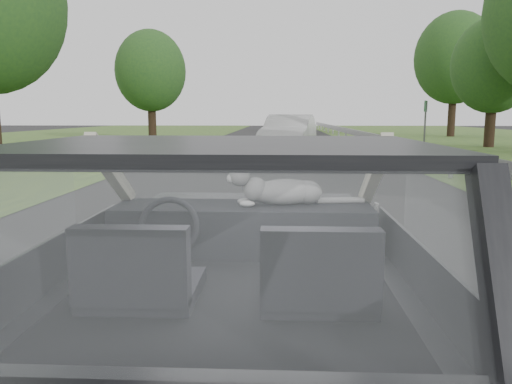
# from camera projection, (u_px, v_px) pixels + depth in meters

# --- Properties ---
(subject_car) EXTENTS (1.80, 4.00, 1.45)m
(subject_car) POSITION_uv_depth(u_px,v_px,m) (234.00, 281.00, 2.51)
(subject_car) COLOR black
(subject_car) RESTS_ON ground
(dashboard) EXTENTS (1.58, 0.45, 0.30)m
(dashboard) POSITION_uv_depth(u_px,v_px,m) (243.00, 229.00, 3.11)
(dashboard) COLOR black
(dashboard) RESTS_ON subject_car
(driver_seat) EXTENTS (0.50, 0.72, 0.42)m
(driver_seat) POSITION_uv_depth(u_px,v_px,m) (138.00, 268.00, 2.22)
(driver_seat) COLOR black
(driver_seat) RESTS_ON subject_car
(passenger_seat) EXTENTS (0.50, 0.72, 0.42)m
(passenger_seat) POSITION_uv_depth(u_px,v_px,m) (318.00, 270.00, 2.18)
(passenger_seat) COLOR black
(passenger_seat) RESTS_ON subject_car
(steering_wheel) EXTENTS (0.36, 0.36, 0.04)m
(steering_wheel) POSITION_uv_depth(u_px,v_px,m) (169.00, 228.00, 2.82)
(steering_wheel) COLOR black
(steering_wheel) RESTS_ON dashboard
(cat) EXTENTS (0.65, 0.33, 0.28)m
(cat) POSITION_uv_depth(u_px,v_px,m) (284.00, 190.00, 3.08)
(cat) COLOR gray
(cat) RESTS_ON dashboard
(guardrail) EXTENTS (0.05, 90.00, 0.32)m
(guardrail) POSITION_uv_depth(u_px,v_px,m) (447.00, 155.00, 12.19)
(guardrail) COLOR #A2A2A2
(guardrail) RESTS_ON ground
(other_car) EXTENTS (2.66, 5.01, 1.56)m
(other_car) POSITION_uv_depth(u_px,v_px,m) (289.00, 135.00, 19.35)
(other_car) COLOR silver
(other_car) RESTS_ON ground
(highway_sign) EXTENTS (0.43, 0.86, 2.23)m
(highway_sign) POSITION_uv_depth(u_px,v_px,m) (425.00, 124.00, 24.47)
(highway_sign) COLOR #186228
(highway_sign) RESTS_ON ground
(tree_2) EXTENTS (4.53, 4.53, 5.96)m
(tree_2) POSITION_uv_depth(u_px,v_px,m) (493.00, 84.00, 23.63)
(tree_2) COLOR #20441E
(tree_2) RESTS_ON ground
(tree_3) EXTENTS (7.32, 7.32, 8.47)m
(tree_3) POSITION_uv_depth(u_px,v_px,m) (454.00, 76.00, 35.26)
(tree_3) COLOR #20441E
(tree_3) RESTS_ON ground
(tree_6) EXTENTS (5.58, 5.58, 6.43)m
(tree_6) POSITION_uv_depth(u_px,v_px,m) (151.00, 87.00, 30.27)
(tree_6) COLOR #20441E
(tree_6) RESTS_ON ground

